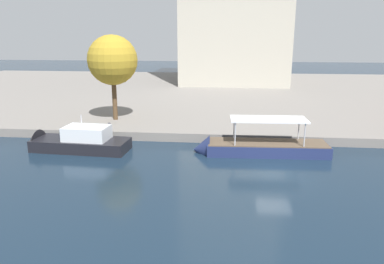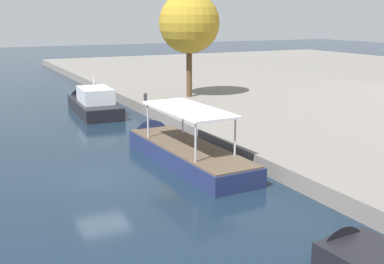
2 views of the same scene
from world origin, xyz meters
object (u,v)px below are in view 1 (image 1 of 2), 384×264
motor_yacht_0 (74,144)px  tree_0 (113,61)px  tour_boat_1 (256,149)px  mooring_bollard_2 (109,126)px

motor_yacht_0 → tree_0: tree_0 is taller
motor_yacht_0 → tree_0: 10.78m
tour_boat_1 → mooring_bollard_2: size_ratio=15.57×
motor_yacht_0 → mooring_bollard_2: motor_yacht_0 is taller
tour_boat_1 → mooring_bollard_2: (-13.88, 3.30, 0.85)m
mooring_bollard_2 → tree_0: tree_0 is taller
motor_yacht_0 → tree_0: (1.23, 8.44, 6.59)m
mooring_bollard_2 → tree_0: (-0.71, 4.48, 5.92)m
motor_yacht_0 → mooring_bollard_2: 4.46m
tree_0 → mooring_bollard_2: bearing=-81.1°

